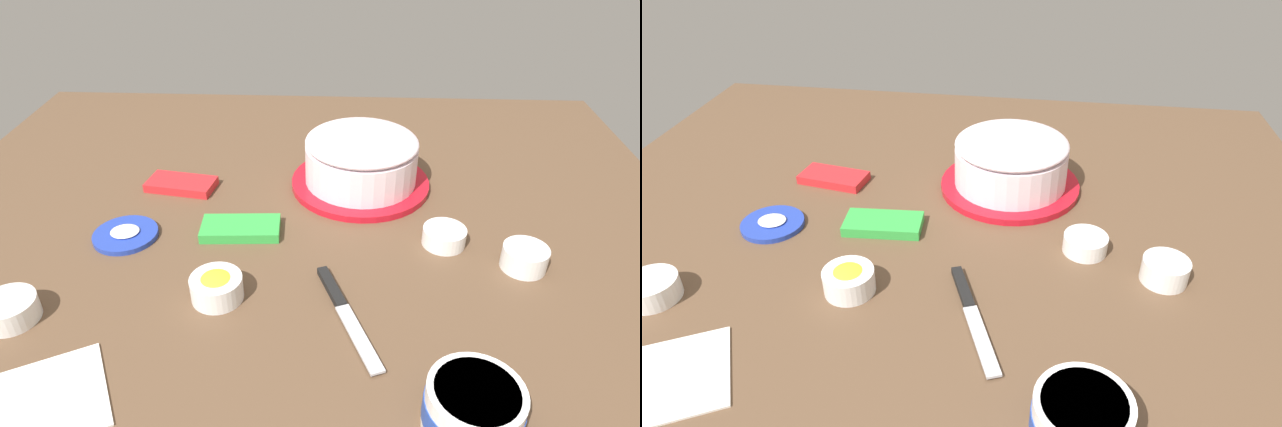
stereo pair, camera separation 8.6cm
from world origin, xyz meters
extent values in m
plane|color=brown|center=(0.00, 0.00, 0.00)|extent=(1.54, 1.54, 0.00)
cylinder|color=red|center=(-0.12, -0.26, 0.01)|extent=(0.29, 0.29, 0.01)
cylinder|color=brown|center=(-0.12, -0.26, 0.05)|extent=(0.21, 0.21, 0.07)
cylinder|color=white|center=(-0.12, -0.26, 0.05)|extent=(0.23, 0.23, 0.08)
ellipsoid|color=white|center=(-0.12, -0.26, 0.10)|extent=(0.23, 0.23, 0.04)
cylinder|color=white|center=(-0.25, 0.33, 0.04)|extent=(0.12, 0.12, 0.07)
cylinder|color=#2347B2|center=(-0.25, 0.33, 0.03)|extent=(0.12, 0.12, 0.03)
cylinder|color=white|center=(-0.25, 0.33, 0.06)|extent=(0.10, 0.10, 0.01)
cylinder|color=#233DAD|center=(0.32, -0.05, 0.01)|extent=(0.12, 0.12, 0.01)
ellipsoid|color=white|center=(0.32, -0.05, 0.01)|extent=(0.05, 0.05, 0.01)
cube|color=silver|center=(-0.11, 0.19, 0.01)|extent=(0.07, 0.14, 0.00)
cube|color=black|center=(-0.07, 0.08, 0.01)|extent=(0.05, 0.10, 0.01)
cylinder|color=white|center=(0.11, 0.11, 0.02)|extent=(0.08, 0.08, 0.04)
cylinder|color=yellow|center=(0.11, 0.11, 0.03)|extent=(0.07, 0.07, 0.01)
ellipsoid|color=yellow|center=(0.11, 0.11, 0.03)|extent=(0.06, 0.06, 0.02)
cylinder|color=white|center=(0.42, 0.17, 0.02)|extent=(0.08, 0.08, 0.04)
cylinder|color=orange|center=(0.42, 0.17, 0.02)|extent=(0.07, 0.07, 0.01)
ellipsoid|color=orange|center=(0.42, 0.17, 0.03)|extent=(0.06, 0.06, 0.02)
cylinder|color=white|center=(-0.40, 0.01, 0.02)|extent=(0.08, 0.08, 0.04)
cylinder|color=blue|center=(-0.40, 0.01, 0.02)|extent=(0.06, 0.06, 0.01)
ellipsoid|color=blue|center=(-0.40, 0.01, 0.03)|extent=(0.05, 0.05, 0.02)
cylinder|color=white|center=(-0.27, -0.05, 0.02)|extent=(0.08, 0.08, 0.03)
cylinder|color=green|center=(-0.27, -0.05, 0.01)|extent=(0.07, 0.07, 0.01)
ellipsoid|color=green|center=(-0.27, -0.05, 0.02)|extent=(0.05, 0.05, 0.02)
cube|color=green|center=(0.11, -0.07, 0.01)|extent=(0.15, 0.08, 0.02)
cube|color=red|center=(0.26, -0.23, 0.01)|extent=(0.15, 0.09, 0.02)
cube|color=white|center=(0.30, 0.32, 0.00)|extent=(0.20, 0.20, 0.01)
camera|label=1|loc=(-0.08, 0.77, 0.60)|focal=31.01mm
camera|label=2|loc=(-0.17, 0.76, 0.60)|focal=31.01mm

